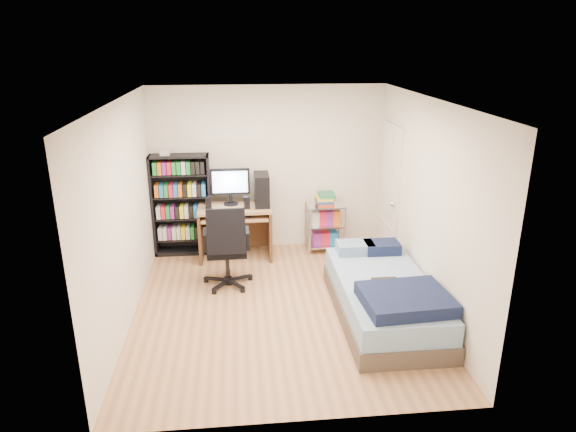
{
  "coord_description": "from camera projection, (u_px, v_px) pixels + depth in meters",
  "views": [
    {
      "loc": [
        -0.46,
        -5.57,
        3.13
      ],
      "look_at": [
        0.14,
        0.4,
        1.04
      ],
      "focal_mm": 32.0,
      "sensor_mm": 36.0,
      "label": 1
    }
  ],
  "objects": [
    {
      "name": "computer_desk",
      "position": [
        242.0,
        210.0,
        7.59
      ],
      "size": [
        1.06,
        0.62,
        1.34
      ],
      "color": "#A17C53",
      "rests_on": "room"
    },
    {
      "name": "wire_cart",
      "position": [
        325.0,
        214.0,
        7.81
      ],
      "size": [
        0.58,
        0.43,
        0.92
      ],
      "rotation": [
        0.0,
        0.0,
        0.03
      ],
      "color": "silver",
      "rests_on": "room"
    },
    {
      "name": "bed",
      "position": [
        385.0,
        297.0,
        6.0
      ],
      "size": [
        1.06,
        2.13,
        0.61
      ],
      "color": "brown",
      "rests_on": "room"
    },
    {
      "name": "door",
      "position": [
        390.0,
        194.0,
        7.41
      ],
      "size": [
        0.12,
        0.8,
        2.0
      ],
      "color": "silver",
      "rests_on": "room"
    },
    {
      "name": "office_chair",
      "position": [
        227.0,
        261.0,
        6.74
      ],
      "size": [
        0.69,
        0.69,
        1.14
      ],
      "rotation": [
        0.0,
        0.0,
        0.02
      ],
      "color": "black",
      "rests_on": "room"
    },
    {
      "name": "room",
      "position": [
        279.0,
        211.0,
        5.9
      ],
      "size": [
        3.58,
        4.08,
        2.58
      ],
      "color": "tan",
      "rests_on": "ground"
    },
    {
      "name": "media_shelf",
      "position": [
        182.0,
        204.0,
        7.65
      ],
      "size": [
        0.86,
        0.29,
        1.6
      ],
      "color": "black",
      "rests_on": "room"
    }
  ]
}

